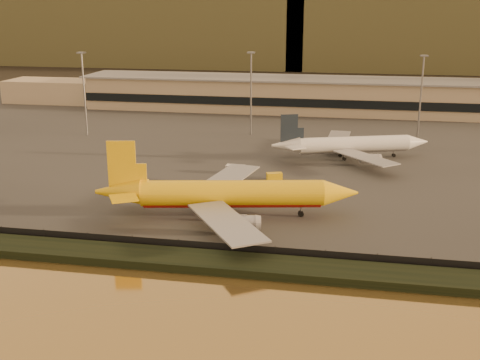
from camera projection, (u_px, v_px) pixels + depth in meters
name	position (u px, v px, depth m)	size (l,w,h in m)	color
ground	(230.00, 228.00, 110.59)	(900.00, 900.00, 0.00)	black
embankment	(208.00, 262.00, 94.38)	(320.00, 7.00, 1.40)	black
tarmac	(288.00, 127.00, 200.04)	(320.00, 220.00, 0.20)	#2D2D2D
perimeter_fence	(214.00, 249.00, 97.97)	(300.00, 0.05, 2.20)	black
terminal_building	(259.00, 94.00, 229.68)	(202.00, 25.00, 12.60)	tan
apron_light_masts	(333.00, 89.00, 174.09)	(152.20, 12.20, 25.40)	slate
distant_hills	(298.00, 15.00, 425.66)	(470.00, 160.00, 70.00)	brown
dhl_cargo_jet	(227.00, 195.00, 114.62)	(50.08, 48.32, 15.02)	yellow
white_narrowbody_jet	(351.00, 145.00, 158.05)	(41.50, 39.39, 12.25)	silver
gse_vehicle_yellow	(274.00, 176.00, 139.98)	(3.58, 1.61, 1.61)	yellow
gse_vehicle_white	(235.00, 169.00, 145.11)	(4.49, 2.02, 2.02)	silver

